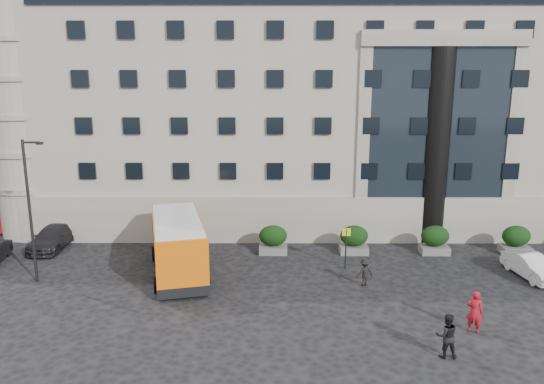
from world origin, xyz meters
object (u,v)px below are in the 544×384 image
at_px(red_truck, 25,205).
at_px(pedestrian_c, 365,272).
at_px(minibus, 178,244).
at_px(hedge_b, 273,239).
at_px(white_taxi, 531,266).
at_px(hedge_a, 192,239).
at_px(pedestrian_a, 475,312).
at_px(street_lamp, 30,206).
at_px(bus_stop_sign, 346,241).
at_px(pedestrian_b, 446,336).
at_px(hedge_c, 354,239).
at_px(hedge_e, 516,240).
at_px(hedge_d, 435,239).
at_px(parked_car_d, 105,216).
at_px(parked_car_c, 53,237).

relative_size(red_truck, pedestrian_c, 4.05).
height_order(minibus, red_truck, minibus).
height_order(hedge_b, white_taxi, hedge_b).
bearing_deg(minibus, red_truck, 129.98).
relative_size(hedge_a, hedge_b, 1.00).
distance_m(minibus, pedestrian_a, 16.18).
distance_m(minibus, pedestrian_c, 10.70).
height_order(street_lamp, red_truck, street_lamp).
height_order(bus_stop_sign, pedestrian_c, bus_stop_sign).
distance_m(red_truck, pedestrian_a, 32.54).
bearing_deg(pedestrian_c, pedestrian_b, 84.45).
relative_size(hedge_c, pedestrian_c, 1.20).
relative_size(hedge_e, red_truck, 0.30).
distance_m(hedge_a, pedestrian_b, 17.66).
xyz_separation_m(street_lamp, minibus, (7.65, 1.30, -2.57)).
bearing_deg(minibus, hedge_c, 4.29).
bearing_deg(hedge_c, white_taxi, -22.89).
relative_size(pedestrian_a, pedestrian_c, 1.29).
distance_m(white_taxi, pedestrian_c, 9.76).
distance_m(white_taxi, pedestrian_a, 8.58).
height_order(hedge_e, minibus, minibus).
bearing_deg(hedge_d, hedge_e, 0.00).
relative_size(parked_car_d, pedestrian_a, 2.83).
height_order(hedge_d, bus_stop_sign, bus_stop_sign).
xyz_separation_m(hedge_d, parked_car_d, (-23.10, 5.98, -0.15)).
height_order(hedge_c, hedge_d, same).
height_order(parked_car_d, pedestrian_c, parked_car_d).
bearing_deg(hedge_a, hedge_b, 0.00).
bearing_deg(hedge_c, pedestrian_a, -69.65).
xyz_separation_m(parked_car_c, parked_car_d, (1.93, 4.99, 0.07)).
distance_m(pedestrian_a, pedestrian_b, 2.88).
relative_size(red_truck, parked_car_d, 1.11).
bearing_deg(hedge_b, white_taxi, -15.27).
xyz_separation_m(hedge_d, red_truck, (-29.21, 6.24, 0.66)).
relative_size(hedge_a, white_taxi, 0.46).
relative_size(bus_stop_sign, pedestrian_c, 1.65).
xyz_separation_m(hedge_d, parked_car_c, (-25.03, 0.99, -0.22)).
height_order(red_truck, white_taxi, red_truck).
bearing_deg(hedge_a, hedge_d, 0.00).
distance_m(parked_car_d, pedestrian_c, 20.97).
height_order(hedge_e, pedestrian_a, pedestrian_a).
xyz_separation_m(bus_stop_sign, red_truck, (-23.11, 9.04, -0.14)).
height_order(hedge_d, parked_car_c, hedge_d).
bearing_deg(hedge_b, hedge_e, 0.00).
height_order(hedge_c, hedge_e, same).
height_order(hedge_b, parked_car_c, hedge_b).
bearing_deg(white_taxi, pedestrian_c, 177.62).
distance_m(red_truck, pedestrian_b, 32.10).
relative_size(red_truck, white_taxi, 1.54).
bearing_deg(hedge_d, hedge_b, 180.00).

